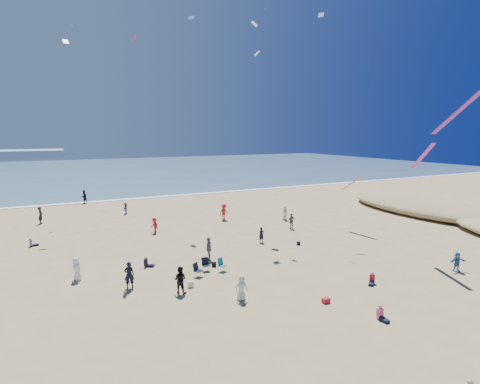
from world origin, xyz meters
name	(u,v)px	position (x,y,z in m)	size (l,w,h in m)	color
ground	(276,345)	(0.00, 0.00, 0.00)	(220.00, 220.00, 0.00)	tan
ocean	(92,171)	(0.00, 95.00, 0.03)	(220.00, 100.00, 0.06)	#476B84
surf_line	(122,200)	(0.00, 45.00, 0.04)	(220.00, 1.20, 0.08)	white
standing_flyers	(186,227)	(2.35, 20.90, 0.87)	(29.23, 43.13, 1.94)	black
seated_group	(238,283)	(1.26, 6.78, 0.42)	(22.37, 31.00, 0.84)	silver
chair_cluster	(209,267)	(0.60, 10.29, 0.50)	(2.82, 1.52, 1.00)	black
white_tote	(191,284)	(-1.47, 8.45, 0.20)	(0.35, 0.20, 0.40)	white
black_backpack	(214,264)	(1.42, 11.38, 0.19)	(0.30, 0.22, 0.38)	black
cooler	(326,300)	(5.13, 2.54, 0.15)	(0.45, 0.30, 0.30)	red
navy_bag	(299,243)	(10.59, 13.12, 0.17)	(0.28, 0.18, 0.34)	black
kites_aloft	(290,84)	(9.31, 13.17, 14.38)	(38.48, 42.57, 31.18)	orange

